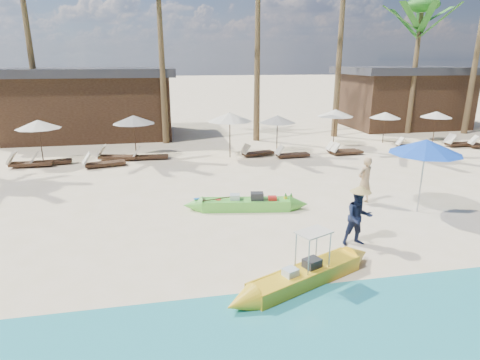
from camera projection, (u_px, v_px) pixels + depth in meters
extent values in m
plane|color=beige|center=(297.00, 237.00, 11.30)|extent=(240.00, 240.00, 0.00)
cube|color=#58C43B|center=(246.00, 205.00, 13.32)|extent=(2.97, 1.06, 0.35)
cube|color=white|center=(246.00, 204.00, 13.31)|extent=(2.54, 0.83, 0.16)
cube|color=#262628|center=(257.00, 197.00, 13.26)|extent=(0.46, 0.38, 0.32)
cube|color=silver|center=(235.00, 198.00, 13.29)|extent=(0.36, 0.32, 0.26)
cube|color=red|center=(272.00, 199.00, 13.25)|extent=(0.31, 0.27, 0.20)
cylinder|color=red|center=(218.00, 201.00, 13.29)|extent=(0.20, 0.20, 0.08)
cylinder|color=#262628|center=(211.00, 202.00, 13.20)|extent=(0.18, 0.18, 0.07)
sphere|color=#CBC97F|center=(203.00, 200.00, 13.22)|extent=(0.17, 0.17, 0.17)
cylinder|color=gold|center=(286.00, 198.00, 13.38)|extent=(0.13, 0.13, 0.17)
cylinder|color=gold|center=(291.00, 198.00, 13.39)|extent=(0.13, 0.13, 0.17)
cube|color=gold|center=(305.00, 276.00, 8.92)|extent=(2.91, 1.73, 0.35)
cube|color=white|center=(306.00, 276.00, 8.91)|extent=(2.47, 1.41, 0.16)
cube|color=#262628|center=(312.00, 265.00, 8.95)|extent=(0.46, 0.42, 0.28)
cube|color=silver|center=(290.00, 274.00, 8.60)|extent=(0.37, 0.35, 0.24)
cube|color=beige|center=(314.00, 232.00, 8.72)|extent=(0.88, 0.76, 0.03)
imported|color=tan|center=(365.00, 180.00, 13.78)|extent=(0.69, 0.57, 1.63)
imported|color=black|center=(358.00, 218.00, 10.63)|extent=(0.79, 0.64, 1.56)
cylinder|color=#99999E|center=(422.00, 177.00, 12.88)|extent=(0.05, 0.05, 2.34)
cone|color=blue|center=(426.00, 146.00, 12.59)|extent=(2.24, 2.24, 0.46)
cylinder|color=#3C2718|center=(41.00, 143.00, 19.02)|extent=(0.05, 0.05, 2.04)
cone|color=beige|center=(38.00, 124.00, 18.77)|extent=(2.04, 2.04, 0.41)
cube|color=#3C2718|center=(32.00, 164.00, 18.63)|extent=(1.87, 0.62, 0.13)
cube|color=beige|center=(11.00, 157.00, 18.39)|extent=(0.42, 0.61, 0.54)
cube|color=#3C2718|center=(53.00, 162.00, 19.02)|extent=(1.74, 0.75, 0.12)
cube|color=beige|center=(35.00, 157.00, 18.71)|extent=(0.44, 0.59, 0.49)
cylinder|color=#3C2718|center=(135.00, 137.00, 20.20)|extent=(0.05, 0.05, 2.09)
cone|color=beige|center=(134.00, 120.00, 19.94)|extent=(2.09, 2.09, 0.42)
cube|color=#3C2718|center=(118.00, 157.00, 19.89)|extent=(1.95, 0.98, 0.13)
cube|color=beige|center=(101.00, 150.00, 19.81)|extent=(0.53, 0.68, 0.55)
cube|color=#3C2718|center=(105.00, 164.00, 18.66)|extent=(1.88, 0.97, 0.13)
cube|color=beige|center=(87.00, 159.00, 18.26)|extent=(0.52, 0.66, 0.52)
cylinder|color=#3C2718|center=(230.00, 136.00, 20.20)|extent=(0.06, 0.06, 2.23)
cone|color=beige|center=(230.00, 117.00, 19.93)|extent=(2.23, 2.23, 0.45)
cube|color=#3C2718|center=(152.00, 157.00, 20.04)|extent=(1.65, 0.61, 0.11)
cube|color=beige|center=(137.00, 152.00, 19.86)|extent=(0.39, 0.54, 0.47)
cylinder|color=#3C2718|center=(277.00, 135.00, 21.21)|extent=(0.05, 0.05, 1.95)
cone|color=beige|center=(277.00, 119.00, 20.97)|extent=(1.95, 1.95, 0.39)
cube|color=#3C2718|center=(258.00, 153.00, 20.79)|extent=(1.74, 0.93, 0.12)
cube|color=beige|center=(246.00, 149.00, 20.41)|extent=(0.49, 0.61, 0.48)
cube|color=#3C2718|center=(293.00, 155.00, 20.42)|extent=(1.69, 0.61, 0.12)
cube|color=beige|center=(279.00, 150.00, 20.17)|extent=(0.40, 0.55, 0.49)
cylinder|color=#3C2718|center=(334.00, 128.00, 23.02)|extent=(0.05, 0.05, 2.04)
cone|color=beige|center=(335.00, 113.00, 22.77)|extent=(2.04, 2.04, 0.41)
cube|color=#3C2718|center=(342.00, 151.00, 21.38)|extent=(1.61, 0.61, 0.11)
cube|color=beige|center=(330.00, 146.00, 21.21)|extent=(0.38, 0.53, 0.46)
cube|color=#3C2718|center=(347.00, 152.00, 21.04)|extent=(1.66, 0.62, 0.12)
cube|color=beige|center=(335.00, 147.00, 20.79)|extent=(0.40, 0.55, 0.48)
cylinder|color=#3C2718|center=(384.00, 128.00, 23.82)|extent=(0.04, 0.04, 1.79)
cone|color=beige|center=(385.00, 115.00, 23.59)|extent=(1.79, 1.79, 0.36)
cube|color=#3C2718|center=(412.00, 146.00, 22.55)|extent=(1.63, 0.86, 0.11)
cube|color=beige|center=(400.00, 141.00, 22.50)|extent=(0.46, 0.57, 0.45)
cylinder|color=#3C2718|center=(435.00, 127.00, 24.03)|extent=(0.05, 0.05, 1.80)
cone|color=beige|center=(436.00, 114.00, 23.80)|extent=(1.80, 1.80, 0.36)
cube|color=#3C2718|center=(462.00, 144.00, 23.03)|extent=(1.85, 0.60, 0.13)
cube|color=beige|center=(450.00, 139.00, 22.78)|extent=(0.42, 0.60, 0.54)
cube|color=beige|center=(474.00, 140.00, 22.53)|extent=(0.56, 0.67, 0.52)
cone|color=brown|center=(30.00, 47.00, 21.97)|extent=(0.40, 0.40, 10.89)
cone|color=brown|center=(162.00, 55.00, 22.64)|extent=(0.40, 0.40, 10.08)
cone|color=brown|center=(257.00, 45.00, 23.24)|extent=(0.40, 0.40, 11.26)
cone|color=brown|center=(341.00, 29.00, 24.30)|extent=(0.40, 0.40, 13.16)
cone|color=brown|center=(414.00, 72.00, 26.15)|extent=(0.40, 0.40, 8.07)
ellipsoid|color=#21691A|center=(423.00, 5.00, 24.99)|extent=(2.08, 2.08, 0.88)
cone|color=brown|center=(477.00, 51.00, 25.68)|extent=(0.40, 0.40, 10.64)
cube|color=#3C2718|center=(90.00, 107.00, 25.72)|extent=(10.00, 6.00, 3.80)
cube|color=#2D2D33|center=(87.00, 72.00, 25.10)|extent=(10.80, 6.60, 0.50)
cube|color=#3C2718|center=(401.00, 100.00, 29.79)|extent=(8.00, 6.00, 3.80)
cube|color=#2D2D33|center=(404.00, 70.00, 29.17)|extent=(8.80, 6.60, 0.50)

